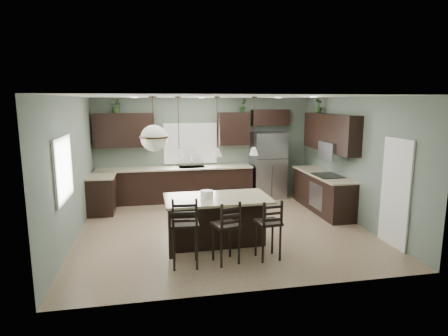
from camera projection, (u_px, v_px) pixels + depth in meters
ground at (223, 228)px, 8.08m from camera, size 6.00×6.00×0.00m
pantry_door at (395, 193)px, 6.96m from camera, size 0.04×0.82×2.04m
window_back at (190, 143)px, 10.37m from camera, size 1.35×0.02×1.00m
window_left at (62, 169)px, 6.47m from camera, size 0.02×1.10×1.00m
left_return_cabs at (102, 195)px, 9.14m from camera, size 0.60×0.90×0.90m
left_return_countertop at (101, 176)px, 9.06m from camera, size 0.66×0.96×0.04m
back_lower_cabs at (176, 185)px, 10.21m from camera, size 4.20×0.60×0.90m
back_countertop at (175, 168)px, 10.10m from camera, size 4.20×0.66×0.04m
sink_inset at (192, 167)px, 10.19m from camera, size 0.70×0.45×0.01m
faucet at (192, 162)px, 10.13m from camera, size 0.02×0.02×0.28m
back_upper_left at (124, 130)px, 9.82m from camera, size 1.55×0.34×0.90m
back_upper_right at (234, 129)px, 10.38m from camera, size 0.85×0.34×0.90m
fridge_header at (270, 118)px, 10.52m from camera, size 1.05×0.34×0.45m
right_lower_cabs at (322, 193)px, 9.35m from camera, size 0.60×2.35×0.90m
right_countertop at (322, 174)px, 9.26m from camera, size 0.66×2.35×0.04m
cooktop at (328, 175)px, 8.99m from camera, size 0.58×0.75×0.02m
wall_oven_front at (316, 196)px, 9.03m from camera, size 0.01×0.72×0.60m
right_upper_cabs at (330, 133)px, 9.11m from camera, size 0.34×2.35×0.90m
microwave at (333, 150)px, 8.91m from camera, size 0.40×0.75×0.40m
refrigerator at (268, 165)px, 10.56m from camera, size 0.90×0.74×1.85m
kitchen_island at (217, 221)px, 7.11m from camera, size 1.99×1.15×0.92m
serving_dish at (207, 194)px, 6.98m from camera, size 0.24×0.24×0.14m
bar_stool_left at (185, 231)px, 6.14m from camera, size 0.48×0.48×1.21m
bar_stool_center at (226, 232)px, 6.28m from camera, size 0.50×0.50×1.09m
bar_stool_right at (268, 229)px, 6.44m from camera, size 0.44×0.44×1.07m
pendant_left at (179, 127)px, 6.65m from camera, size 0.17×0.17×1.10m
pendant_center at (217, 127)px, 6.79m from camera, size 0.17×0.17×1.10m
pendant_right at (254, 126)px, 6.94m from camera, size 0.17×0.17×1.10m
chandelier at (153, 124)px, 6.68m from camera, size 0.52×0.52×0.99m
plant_back_left at (116, 106)px, 9.65m from camera, size 0.41×0.38×0.36m
plant_back_right at (243, 105)px, 10.28m from camera, size 0.25×0.22×0.38m
plant_right_wall at (318, 106)px, 9.63m from camera, size 0.26×0.26×0.36m
room_shell at (223, 150)px, 7.78m from camera, size 6.00×6.00×6.00m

